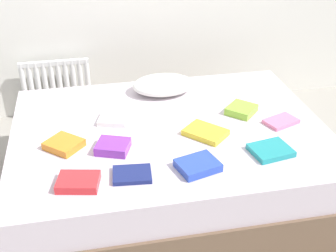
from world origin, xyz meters
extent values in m
plane|color=#9E998E|center=(0.00, 0.00, 0.00)|extent=(8.00, 8.00, 0.00)
cube|color=brown|center=(0.00, 0.00, 0.14)|extent=(2.00, 1.50, 0.28)
cube|color=silver|center=(0.00, 0.00, 0.39)|extent=(1.96, 1.46, 0.22)
cylinder|color=white|center=(-1.01, 1.20, 0.31)|extent=(0.04, 0.04, 0.45)
cylinder|color=white|center=(-0.95, 1.20, 0.31)|extent=(0.04, 0.04, 0.45)
cylinder|color=white|center=(-0.89, 1.20, 0.31)|extent=(0.04, 0.04, 0.45)
cylinder|color=white|center=(-0.83, 1.20, 0.31)|extent=(0.04, 0.04, 0.45)
cylinder|color=white|center=(-0.77, 1.20, 0.31)|extent=(0.04, 0.04, 0.45)
cylinder|color=white|center=(-0.71, 1.20, 0.31)|extent=(0.04, 0.04, 0.45)
cylinder|color=white|center=(-0.65, 1.20, 0.31)|extent=(0.04, 0.04, 0.45)
cylinder|color=white|center=(-0.59, 1.20, 0.31)|extent=(0.04, 0.04, 0.45)
cylinder|color=white|center=(-0.53, 1.20, 0.31)|extent=(0.04, 0.04, 0.45)
cylinder|color=white|center=(-0.47, 1.20, 0.31)|extent=(0.04, 0.04, 0.45)
cube|color=white|center=(-0.74, 1.20, 0.51)|extent=(0.58, 0.04, 0.04)
cube|color=white|center=(-0.74, 1.20, 0.10)|extent=(0.58, 0.04, 0.04)
ellipsoid|color=white|center=(0.05, 0.50, 0.56)|extent=(0.44, 0.32, 0.12)
cube|color=purple|center=(-0.37, -0.20, 0.53)|extent=(0.23, 0.21, 0.05)
cube|color=red|center=(-0.58, -0.49, 0.52)|extent=(0.24, 0.20, 0.04)
cube|color=#8CC638|center=(0.51, 0.09, 0.52)|extent=(0.24, 0.24, 0.05)
cube|color=yellow|center=(0.20, -0.13, 0.52)|extent=(0.30, 0.30, 0.04)
cube|color=pink|center=(0.71, -0.09, 0.51)|extent=(0.24, 0.20, 0.02)
cube|color=#2847B7|center=(0.06, -0.47, 0.52)|extent=(0.25, 0.23, 0.05)
cube|color=teal|center=(0.51, -0.40, 0.52)|extent=(0.25, 0.22, 0.03)
cube|color=orange|center=(-0.65, -0.11, 0.52)|extent=(0.26, 0.25, 0.04)
cube|color=navy|center=(-0.30, -0.47, 0.51)|extent=(0.22, 0.17, 0.02)
cube|color=white|center=(-0.34, 0.14, 0.52)|extent=(0.22, 0.21, 0.03)
camera|label=1|loc=(-0.49, -2.36, 1.91)|focal=47.38mm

